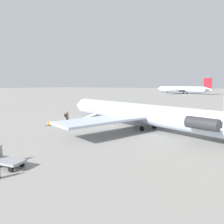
{
  "coord_description": "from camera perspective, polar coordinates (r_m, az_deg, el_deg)",
  "views": [
    {
      "loc": [
        -11.27,
        24.12,
        5.24
      ],
      "look_at": [
        3.44,
        -0.41,
        1.63
      ],
      "focal_mm": 35.0,
      "sensor_mm": 36.0,
      "label": 1
    }
  ],
  "objects": [
    {
      "name": "ground_plane",
      "position": [
        27.13,
        5.81,
        -3.98
      ],
      "size": [
        600.0,
        600.0,
        0.0
      ],
      "primitive_type": "plane",
      "color": "gray"
    },
    {
      "name": "boarding_stairs",
      "position": [
        30.06,
        -8.49,
        -2.23
      ],
      "size": [
        2.28,
        4.12,
        1.58
      ],
      "rotation": [
        0.0,
        0.0,
        -1.91
      ],
      "color": "#B2B2B7",
      "rests_on": "ground"
    },
    {
      "name": "airplane_main",
      "position": [
        26.25,
        7.2,
        -0.32
      ],
      "size": [
        27.31,
        21.31,
        6.14
      ],
      "rotation": [
        0.0,
        0.0,
        -0.34
      ],
      "color": "silver",
      "rests_on": "ground"
    },
    {
      "name": "luggage_cart",
      "position": [
        15.68,
        -26.04,
        -11.3
      ],
      "size": [
        2.34,
        1.41,
        1.22
      ],
      "rotation": [
        0.0,
        0.0,
        0.15
      ],
      "color": "gray",
      "rests_on": "ground"
    },
    {
      "name": "airplane_taxiing_distant",
      "position": [
        133.83,
        17.86,
        5.69
      ],
      "size": [
        36.46,
        28.71,
        8.57
      ],
      "rotation": [
        0.0,
        0.0,
        5.84
      ],
      "color": "silver",
      "rests_on": "ground"
    },
    {
      "name": "passenger",
      "position": [
        29.39,
        -11.69,
        -1.25
      ],
      "size": [
        0.43,
        0.57,
        1.74
      ],
      "rotation": [
        0.0,
        0.0,
        -1.91
      ],
      "color": "#23232D",
      "rests_on": "ground"
    },
    {
      "name": "traffic_cone_near_stairs",
      "position": [
        29.29,
        -16.27,
        -2.83
      ],
      "size": [
        0.57,
        0.57,
        0.63
      ],
      "color": "black",
      "rests_on": "ground"
    }
  ]
}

